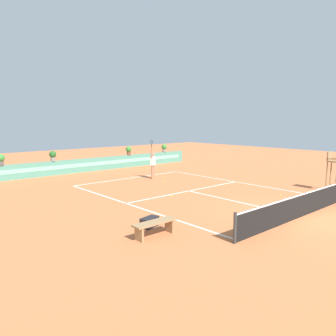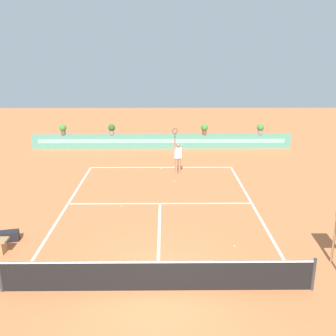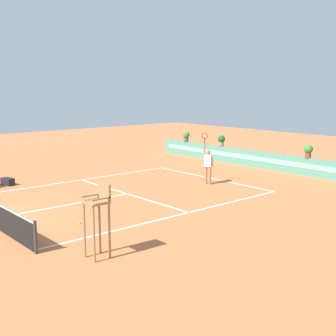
# 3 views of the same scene
# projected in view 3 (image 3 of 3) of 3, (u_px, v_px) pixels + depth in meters

# --- Properties ---
(ground_plane) EXTENTS (60.00, 60.00, 0.00)m
(ground_plane) POSITION_uv_depth(u_px,v_px,m) (120.00, 195.00, 20.38)
(ground_plane) COLOR #C66B3D
(court_lines) EXTENTS (8.32, 11.94, 0.01)m
(court_lines) POSITION_uv_depth(u_px,v_px,m) (133.00, 193.00, 20.84)
(court_lines) COLOR white
(court_lines) RESTS_ON ground
(back_wall_barrier) EXTENTS (18.00, 0.21, 1.00)m
(back_wall_barrier) POSITION_uv_depth(u_px,v_px,m) (264.00, 160.00, 26.95)
(back_wall_barrier) COLOR #4C8E7A
(back_wall_barrier) RESTS_ON ground
(umpire_chair) EXTENTS (0.60, 0.60, 2.14)m
(umpire_chair) POSITION_uv_depth(u_px,v_px,m) (98.00, 212.00, 12.75)
(umpire_chair) COLOR #99754C
(umpire_chair) RESTS_ON ground
(gear_bag) EXTENTS (0.76, 0.51, 0.36)m
(gear_bag) POSITION_uv_depth(u_px,v_px,m) (8.00, 182.00, 22.45)
(gear_bag) COLOR black
(gear_bag) RESTS_ON ground
(tennis_player) EXTENTS (0.56, 0.36, 2.58)m
(tennis_player) POSITION_uv_depth(u_px,v_px,m) (208.00, 164.00, 22.50)
(tennis_player) COLOR #9E7051
(tennis_player) RESTS_ON ground
(tennis_ball_near_baseline) EXTENTS (0.07, 0.07, 0.07)m
(tennis_ball_near_baseline) POSITION_uv_depth(u_px,v_px,m) (100.00, 188.00, 21.62)
(tennis_ball_near_baseline) COLOR #CCE033
(tennis_ball_near_baseline) RESTS_ON ground
(tennis_ball_mid_court) EXTENTS (0.07, 0.07, 0.07)m
(tennis_ball_mid_court) POSITION_uv_depth(u_px,v_px,m) (80.00, 223.00, 16.14)
(tennis_ball_mid_court) COLOR #CCE033
(tennis_ball_mid_court) RESTS_ON ground
(tennis_ball_by_sideline) EXTENTS (0.07, 0.07, 0.07)m
(tennis_ball_by_sideline) POSITION_uv_depth(u_px,v_px,m) (184.00, 187.00, 21.94)
(tennis_ball_by_sideline) COLOR #CCE033
(tennis_ball_by_sideline) RESTS_ON ground
(potted_plant_far_left) EXTENTS (0.48, 0.48, 0.72)m
(potted_plant_far_left) POSITION_uv_depth(u_px,v_px,m) (186.00, 136.00, 31.85)
(potted_plant_far_left) COLOR #514C47
(potted_plant_far_left) RESTS_ON back_wall_barrier
(potted_plant_right) EXTENTS (0.48, 0.48, 0.72)m
(potted_plant_right) POSITION_uv_depth(u_px,v_px,m) (308.00, 150.00, 24.58)
(potted_plant_right) COLOR brown
(potted_plant_right) RESTS_ON back_wall_barrier
(potted_plant_left) EXTENTS (0.48, 0.48, 0.72)m
(potted_plant_left) POSITION_uv_depth(u_px,v_px,m) (221.00, 140.00, 29.36)
(potted_plant_left) COLOR gray
(potted_plant_left) RESTS_ON back_wall_barrier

